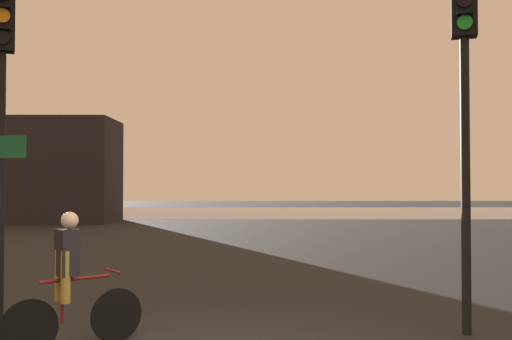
# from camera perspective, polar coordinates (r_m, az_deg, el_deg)

# --- Properties ---
(water_strip) EXTENTS (80.00, 16.00, 0.01)m
(water_strip) POSITION_cam_1_polar(r_m,az_deg,el_deg) (39.27, -1.00, -4.24)
(water_strip) COLOR slate
(water_strip) RESTS_ON ground
(distant_building) EXTENTS (9.62, 4.00, 5.26)m
(distant_building) POSITION_cam_1_polar(r_m,az_deg,el_deg) (31.55, -22.49, -0.06)
(distant_building) COLOR black
(distant_building) RESTS_ON ground
(traffic_light_near_left) EXTENTS (0.39, 0.41, 4.62)m
(traffic_light_near_left) POSITION_cam_1_polar(r_m,az_deg,el_deg) (8.38, -24.13, 7.31)
(traffic_light_near_left) COLOR black
(traffic_light_near_left) RESTS_ON ground
(traffic_light_near_right) EXTENTS (0.38, 0.39, 4.77)m
(traffic_light_near_right) POSITION_cam_1_polar(r_m,az_deg,el_deg) (8.01, 20.14, 8.38)
(traffic_light_near_right) COLOR black
(traffic_light_near_right) RESTS_ON ground
(cyclist) EXTENTS (1.37, 1.09, 1.62)m
(cyclist) POSITION_cam_1_polar(r_m,az_deg,el_deg) (7.12, -18.12, -10.44)
(cyclist) COLOR black
(cyclist) RESTS_ON ground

